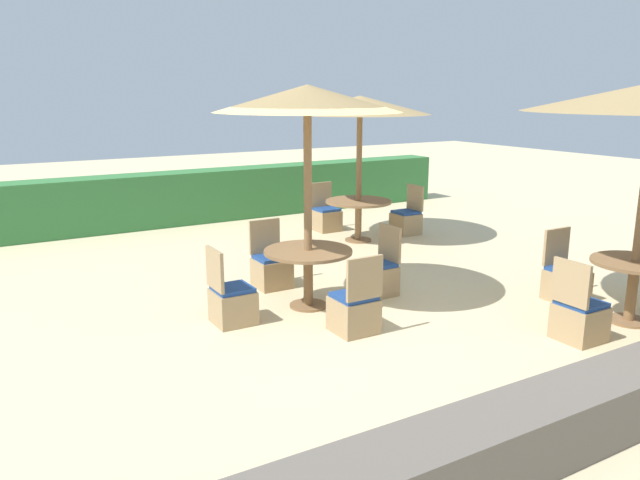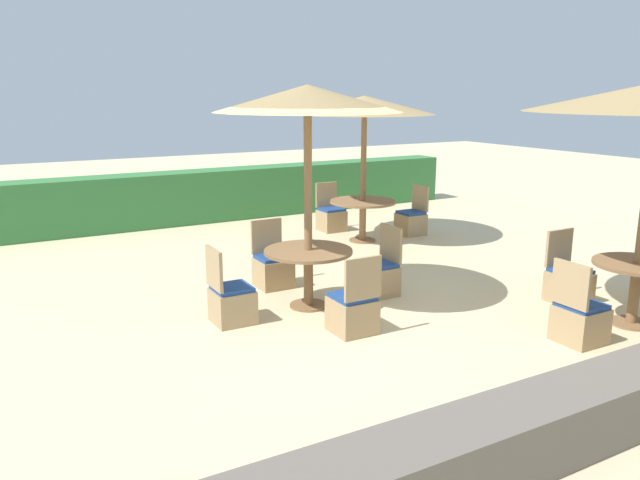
{
  "view_description": "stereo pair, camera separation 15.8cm",
  "coord_description": "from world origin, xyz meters",
  "px_view_note": "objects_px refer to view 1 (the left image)",
  "views": [
    {
      "loc": [
        -3.78,
        -5.79,
        2.69
      ],
      "look_at": [
        0.0,
        0.6,
        0.9
      ],
      "focal_mm": 35.0,
      "sensor_mm": 36.0,
      "label": 1
    },
    {
      "loc": [
        -3.64,
        -5.87,
        2.69
      ],
      "look_at": [
        0.0,
        0.6,
        0.9
      ],
      "focal_mm": 35.0,
      "sensor_mm": 36.0,
      "label": 2
    }
  ],
  "objects_px": {
    "round_table_front_right": "(634,275)",
    "patio_chair_front_right_west": "(579,318)",
    "patio_chair_center_south": "(355,310)",
    "patio_chair_center_east": "(377,275)",
    "patio_chair_center_north": "(271,269)",
    "patio_chair_front_right_north": "(566,281)",
    "round_table_center": "(308,261)",
    "round_table_back_right": "(358,208)",
    "parasol_center": "(307,100)",
    "patio_chair_back_right_north": "(326,217)",
    "patio_chair_back_right_east": "(406,220)",
    "patio_chair_center_west": "(232,302)",
    "parasol_back_right": "(360,106)"
  },
  "relations": [
    {
      "from": "patio_chair_back_right_east",
      "to": "patio_chair_back_right_north",
      "type": "relative_size",
      "value": 1.0
    },
    {
      "from": "round_table_back_right",
      "to": "patio_chair_center_east",
      "type": "height_order",
      "value": "patio_chair_center_east"
    },
    {
      "from": "patio_chair_center_north",
      "to": "patio_chair_front_right_north",
      "type": "relative_size",
      "value": 1.0
    },
    {
      "from": "parasol_back_right",
      "to": "patio_chair_center_north",
      "type": "distance_m",
      "value": 3.76
    },
    {
      "from": "round_table_back_right",
      "to": "patio_chair_back_right_north",
      "type": "height_order",
      "value": "patio_chair_back_right_north"
    },
    {
      "from": "round_table_back_right",
      "to": "patio_chair_front_right_west",
      "type": "relative_size",
      "value": 1.28
    },
    {
      "from": "round_table_back_right",
      "to": "patio_chair_center_north",
      "type": "xyz_separation_m",
      "value": [
        -2.58,
        -1.66,
        -0.35
      ]
    },
    {
      "from": "patio_chair_center_east",
      "to": "patio_chair_front_right_west",
      "type": "height_order",
      "value": "same"
    },
    {
      "from": "patio_chair_back_right_north",
      "to": "patio_chair_front_right_west",
      "type": "xyz_separation_m",
      "value": [
        -0.47,
        -6.15,
        0.0
      ]
    },
    {
      "from": "round_table_back_right",
      "to": "patio_chair_center_west",
      "type": "height_order",
      "value": "patio_chair_center_west"
    },
    {
      "from": "parasol_back_right",
      "to": "round_table_back_right",
      "type": "relative_size",
      "value": 2.18
    },
    {
      "from": "patio_chair_back_right_east",
      "to": "patio_chair_front_right_west",
      "type": "height_order",
      "value": "same"
    },
    {
      "from": "patio_chair_center_south",
      "to": "patio_chair_center_east",
      "type": "bearing_deg",
      "value": 43.83
    },
    {
      "from": "patio_chair_center_north",
      "to": "patio_chair_front_right_north",
      "type": "bearing_deg",
      "value": 141.0
    },
    {
      "from": "round_table_back_right",
      "to": "patio_chair_center_south",
      "type": "bearing_deg",
      "value": -124.53
    },
    {
      "from": "patio_chair_center_west",
      "to": "patio_chair_front_right_west",
      "type": "xyz_separation_m",
      "value": [
        3.08,
        -2.42,
        0.0
      ]
    },
    {
      "from": "patio_chair_center_north",
      "to": "patio_chair_center_south",
      "type": "height_order",
      "value": "same"
    },
    {
      "from": "round_table_back_right",
      "to": "round_table_front_right",
      "type": "distance_m",
      "value": 5.08
    },
    {
      "from": "round_table_front_right",
      "to": "patio_chair_front_right_west",
      "type": "xyz_separation_m",
      "value": [
        -1.0,
        -0.05,
        -0.32
      ]
    },
    {
      "from": "patio_chair_center_east",
      "to": "parasol_back_right",
      "type": "bearing_deg",
      "value": -29.21
    },
    {
      "from": "round_table_center",
      "to": "patio_chair_center_north",
      "type": "height_order",
      "value": "patio_chair_center_north"
    },
    {
      "from": "parasol_center",
      "to": "round_table_center",
      "type": "relative_size",
      "value": 2.48
    },
    {
      "from": "patio_chair_back_right_east",
      "to": "patio_chair_front_right_west",
      "type": "distance_m",
      "value": 5.37
    },
    {
      "from": "patio_chair_center_east",
      "to": "round_table_front_right",
      "type": "distance_m",
      "value": 3.1
    },
    {
      "from": "round_table_back_right",
      "to": "patio_chair_center_south",
      "type": "xyz_separation_m",
      "value": [
        -2.52,
        -3.67,
        -0.35
      ]
    },
    {
      "from": "round_table_center",
      "to": "patio_chair_front_right_west",
      "type": "height_order",
      "value": "patio_chair_front_right_west"
    },
    {
      "from": "patio_chair_center_west",
      "to": "patio_chair_center_south",
      "type": "relative_size",
      "value": 1.0
    },
    {
      "from": "patio_chair_front_right_north",
      "to": "patio_chair_center_west",
      "type": "bearing_deg",
      "value": -19.51
    },
    {
      "from": "round_table_back_right",
      "to": "patio_chair_front_right_west",
      "type": "xyz_separation_m",
      "value": [
        -0.53,
        -5.11,
        -0.35
      ]
    },
    {
      "from": "patio_chair_back_right_east",
      "to": "patio_chair_center_east",
      "type": "height_order",
      "value": "same"
    },
    {
      "from": "patio_chair_back_right_east",
      "to": "patio_chair_front_right_west",
      "type": "bearing_deg",
      "value": 162.14
    },
    {
      "from": "patio_chair_center_west",
      "to": "round_table_front_right",
      "type": "relative_size",
      "value": 0.94
    },
    {
      "from": "round_table_back_right",
      "to": "patio_chair_front_right_north",
      "type": "bearing_deg",
      "value": -83.44
    },
    {
      "from": "patio_chair_back_right_north",
      "to": "patio_chair_center_east",
      "type": "bearing_deg",
      "value": 68.8
    },
    {
      "from": "round_table_back_right",
      "to": "parasol_center",
      "type": "bearing_deg",
      "value": -133.93
    },
    {
      "from": "round_table_center",
      "to": "patio_chair_front_right_west",
      "type": "relative_size",
      "value": 1.19
    },
    {
      "from": "round_table_front_right",
      "to": "patio_chair_front_right_north",
      "type": "height_order",
      "value": "patio_chair_front_right_north"
    },
    {
      "from": "patio_chair_back_right_north",
      "to": "patio_chair_front_right_west",
      "type": "relative_size",
      "value": 1.0
    },
    {
      "from": "parasol_back_right",
      "to": "patio_chair_back_right_east",
      "type": "distance_m",
      "value": 2.43
    },
    {
      "from": "patio_chair_front_right_north",
      "to": "parasol_back_right",
      "type": "bearing_deg",
      "value": -83.44
    },
    {
      "from": "patio_chair_back_right_east",
      "to": "patio_chair_front_right_north",
      "type": "bearing_deg",
      "value": 171.21
    },
    {
      "from": "patio_chair_center_south",
      "to": "patio_chair_back_right_north",
      "type": "bearing_deg",
      "value": 62.35
    },
    {
      "from": "patio_chair_front_right_north",
      "to": "round_table_front_right",
      "type": "bearing_deg",
      "value": 89.6
    },
    {
      "from": "patio_chair_back_right_north",
      "to": "patio_chair_center_west",
      "type": "xyz_separation_m",
      "value": [
        -3.55,
        -3.73,
        0.0
      ]
    },
    {
      "from": "parasol_center",
      "to": "patio_chair_center_north",
      "type": "xyz_separation_m",
      "value": [
        -0.04,
        0.98,
        -2.31
      ]
    },
    {
      "from": "patio_chair_back_right_east",
      "to": "round_table_front_right",
      "type": "relative_size",
      "value": 0.94
    },
    {
      "from": "round_table_back_right",
      "to": "patio_chair_center_east",
      "type": "bearing_deg",
      "value": -119.21
    },
    {
      "from": "round_table_back_right",
      "to": "patio_chair_front_right_north",
      "type": "distance_m",
      "value": 4.18
    },
    {
      "from": "round_table_back_right",
      "to": "patio_chair_center_south",
      "type": "distance_m",
      "value": 4.46
    },
    {
      "from": "parasol_back_right",
      "to": "patio_chair_back_right_east",
      "type": "height_order",
      "value": "parasol_back_right"
    }
  ]
}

